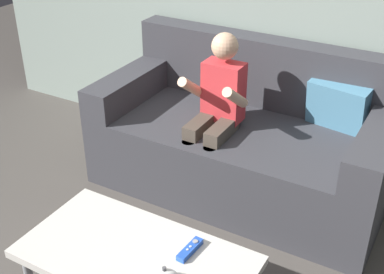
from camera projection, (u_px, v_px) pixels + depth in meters
couch at (245, 140)px, 2.96m from camera, size 1.65×0.80×0.83m
person_seated_on_couch at (216, 110)px, 2.75m from camera, size 0.31×0.38×0.95m
coffee_table at (136, 261)px, 2.02m from camera, size 0.92×0.49×0.39m
game_remote_blue_near_edge at (190, 249)px, 2.00m from camera, size 0.05×0.14×0.03m
nunchuk_white at (164, 274)px, 1.87m from camera, size 0.10×0.08×0.05m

